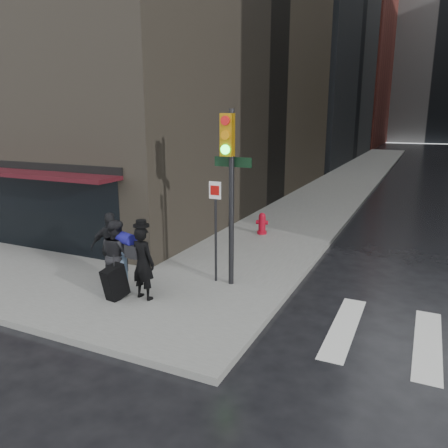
{
  "coord_description": "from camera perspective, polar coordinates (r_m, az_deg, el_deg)",
  "views": [
    {
      "loc": [
        4.75,
        -7.64,
        4.29
      ],
      "look_at": [
        -0.36,
        3.33,
        1.3
      ],
      "focal_mm": 35.0,
      "sensor_mm": 36.0,
      "label": 1
    }
  ],
  "objects": [
    {
      "name": "man_overcoat",
      "position": [
        10.27,
        -11.28,
        -5.37
      ],
      "size": [
        1.12,
        0.93,
        1.92
      ],
      "rotation": [
        0.0,
        0.0,
        2.98
      ],
      "color": "black",
      "rests_on": "ground"
    },
    {
      "name": "storefront",
      "position": [
        15.33,
        -25.62,
        3.26
      ],
      "size": [
        8.4,
        1.11,
        2.83
      ],
      "color": "black",
      "rests_on": "ground"
    },
    {
      "name": "bldg_left_far",
      "position": [
        72.39,
        11.35,
        20.55
      ],
      "size": [
        22.0,
        20.0,
        26.0
      ],
      "primitive_type": "cube",
      "color": "maroon",
      "rests_on": "ground"
    },
    {
      "name": "man_jeans",
      "position": [
        10.87,
        -13.71,
        -3.96
      ],
      "size": [
        1.18,
        1.11,
        1.76
      ],
      "rotation": [
        0.0,
        0.0,
        2.62
      ],
      "color": "black",
      "rests_on": "ground"
    },
    {
      "name": "fire_hydrant",
      "position": [
        15.79,
        4.99,
        -0.06
      ],
      "size": [
        0.45,
        0.34,
        0.78
      ],
      "rotation": [
        0.0,
        0.0,
        0.17
      ],
      "color": "#9F091B",
      "rests_on": "ground"
    },
    {
      "name": "traffic_light",
      "position": [
        10.45,
        0.57,
        6.43
      ],
      "size": [
        1.08,
        0.48,
        4.32
      ],
      "rotation": [
        0.0,
        0.0,
        -0.02
      ],
      "color": "black",
      "rests_on": "ground"
    },
    {
      "name": "sidewalk_left",
      "position": [
        35.21,
        17.17,
        6.4
      ],
      "size": [
        4.0,
        50.0,
        0.15
      ],
      "primitive_type": "cube",
      "color": "slate",
      "rests_on": "ground"
    },
    {
      "name": "ground",
      "position": [
        9.96,
        -6.33,
        -11.71
      ],
      "size": [
        140.0,
        140.0,
        0.0
      ],
      "primitive_type": "plane",
      "color": "black",
      "rests_on": "ground"
    },
    {
      "name": "man_greycoat",
      "position": [
        11.48,
        -14.41,
        -2.95
      ],
      "size": [
        1.13,
        0.92,
        1.8
      ],
      "rotation": [
        0.0,
        0.0,
        3.67
      ],
      "color": "black",
      "rests_on": "ground"
    }
  ]
}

